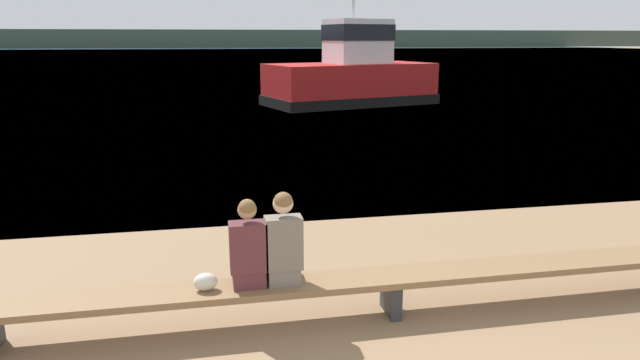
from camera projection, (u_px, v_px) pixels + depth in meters
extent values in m
plane|color=#386084|center=(212.00, 52.00, 123.81)|extent=(240.00, 240.00, 0.00)
cube|color=#384233|center=(209.00, 39.00, 177.86)|extent=(600.00, 12.00, 5.36)
cube|color=brown|center=(392.00, 277.00, 6.31)|extent=(8.83, 0.52, 0.07)
cube|color=#2D2D33|center=(391.00, 297.00, 6.36)|extent=(0.12, 0.44, 0.39)
cube|color=#56282D|center=(249.00, 275.00, 6.06)|extent=(0.34, 0.41, 0.18)
cube|color=#56282D|center=(248.00, 247.00, 5.88)|extent=(0.39, 0.22, 0.53)
sphere|color=tan|center=(247.00, 210.00, 5.78)|extent=(0.20, 0.20, 0.20)
sphere|color=brown|center=(247.00, 208.00, 5.76)|extent=(0.18, 0.18, 0.18)
cube|color=#70665B|center=(283.00, 272.00, 6.13)|extent=(0.34, 0.41, 0.18)
cube|color=#70665B|center=(284.00, 243.00, 5.94)|extent=(0.39, 0.22, 0.56)
sphere|color=beige|center=(283.00, 203.00, 5.84)|extent=(0.21, 0.21, 0.21)
sphere|color=brown|center=(283.00, 201.00, 5.82)|extent=(0.19, 0.19, 0.19)
ellipsoid|color=beige|center=(205.00, 282.00, 5.88)|extent=(0.25, 0.17, 0.19)
cube|color=#A81919|center=(350.00, 84.00, 26.27)|extent=(8.15, 5.34, 1.86)
cube|color=black|center=(350.00, 99.00, 26.44)|extent=(8.33, 5.51, 0.45)
cube|color=silver|center=(358.00, 41.00, 25.97)|extent=(3.09, 2.68, 1.96)
cube|color=black|center=(358.00, 33.00, 25.87)|extent=(3.16, 2.76, 0.70)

